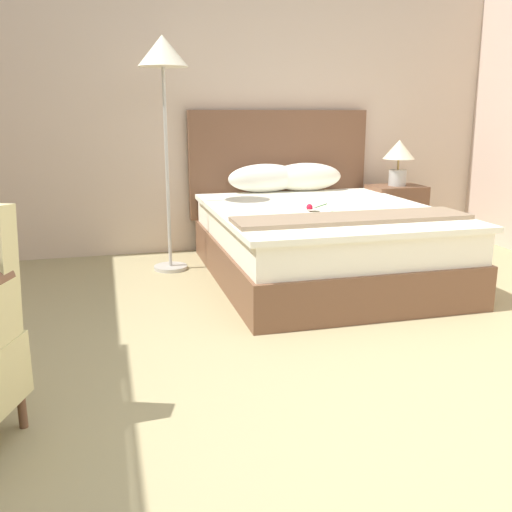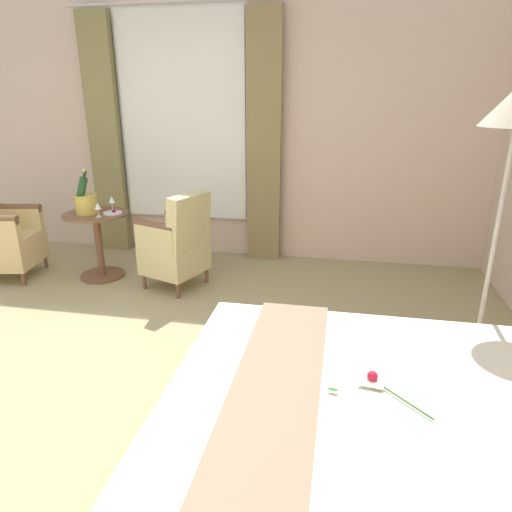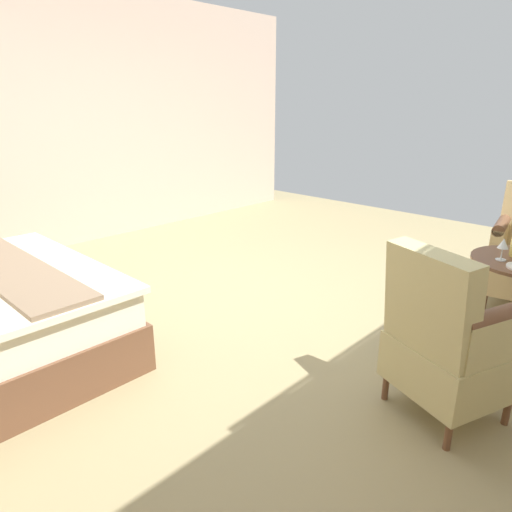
{
  "view_description": "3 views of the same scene",
  "coord_description": "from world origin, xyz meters",
  "px_view_note": "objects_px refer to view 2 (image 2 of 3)",
  "views": [
    {
      "loc": [
        -0.99,
        -1.99,
        1.28
      ],
      "look_at": [
        -0.26,
        0.79,
        0.56
      ],
      "focal_mm": 40.0,
      "sensor_mm": 36.0,
      "label": 1
    },
    {
      "loc": [
        2.28,
        1.77,
        1.79
      ],
      "look_at": [
        -0.83,
        1.18,
        0.67
      ],
      "focal_mm": 32.0,
      "sensor_mm": 36.0,
      "label": 2
    },
    {
      "loc": [
        -2.38,
        2.42,
        1.6
      ],
      "look_at": [
        -0.77,
        0.75,
        0.81
      ],
      "focal_mm": 32.0,
      "sensor_mm": 36.0,
      "label": 3
    }
  ],
  "objects_px": {
    "armchair_facing_bed": "(3,236)",
    "bed": "(433,458)",
    "wine_glass_near_bucket": "(98,207)",
    "wine_glass_near_edge": "(112,201)",
    "side_table_round": "(99,241)",
    "champagne_bucket": "(85,201)",
    "snack_plate": "(113,213)",
    "armchair_by_window": "(177,244)"
  },
  "relations": [
    {
      "from": "snack_plate",
      "to": "armchair_by_window",
      "type": "distance_m",
      "value": 0.76
    },
    {
      "from": "wine_glass_near_edge",
      "to": "wine_glass_near_bucket",
      "type": "bearing_deg",
      "value": -3.97
    },
    {
      "from": "champagne_bucket",
      "to": "wine_glass_near_edge",
      "type": "distance_m",
      "value": 0.25
    },
    {
      "from": "champagne_bucket",
      "to": "wine_glass_near_edge",
      "type": "height_order",
      "value": "champagne_bucket"
    },
    {
      "from": "wine_glass_near_edge",
      "to": "champagne_bucket",
      "type": "bearing_deg",
      "value": -54.23
    },
    {
      "from": "bed",
      "to": "side_table_round",
      "type": "height_order",
      "value": "bed"
    },
    {
      "from": "side_table_round",
      "to": "wine_glass_near_edge",
      "type": "distance_m",
      "value": 0.44
    },
    {
      "from": "wine_glass_near_bucket",
      "to": "wine_glass_near_edge",
      "type": "xyz_separation_m",
      "value": [
        -0.25,
        0.02,
        0.01
      ]
    },
    {
      "from": "armchair_facing_bed",
      "to": "snack_plate",
      "type": "bearing_deg",
      "value": 99.98
    },
    {
      "from": "armchair_facing_bed",
      "to": "bed",
      "type": "bearing_deg",
      "value": 59.94
    },
    {
      "from": "side_table_round",
      "to": "armchair_by_window",
      "type": "relative_size",
      "value": 0.71
    },
    {
      "from": "side_table_round",
      "to": "armchair_by_window",
      "type": "height_order",
      "value": "armchair_by_window"
    },
    {
      "from": "armchair_by_window",
      "to": "armchair_facing_bed",
      "type": "distance_m",
      "value": 1.84
    },
    {
      "from": "wine_glass_near_bucket",
      "to": "armchair_by_window",
      "type": "height_order",
      "value": "armchair_by_window"
    },
    {
      "from": "wine_glass_near_bucket",
      "to": "armchair_by_window",
      "type": "xyz_separation_m",
      "value": [
        -0.02,
        0.78,
        -0.33
      ]
    },
    {
      "from": "side_table_round",
      "to": "wine_glass_near_bucket",
      "type": "distance_m",
      "value": 0.42
    },
    {
      "from": "bed",
      "to": "armchair_facing_bed",
      "type": "height_order",
      "value": "bed"
    },
    {
      "from": "side_table_round",
      "to": "armchair_facing_bed",
      "type": "xyz_separation_m",
      "value": [
        0.17,
        -0.96,
        0.06
      ]
    },
    {
      "from": "snack_plate",
      "to": "champagne_bucket",
      "type": "bearing_deg",
      "value": -79.5
    },
    {
      "from": "snack_plate",
      "to": "armchair_facing_bed",
      "type": "height_order",
      "value": "armchair_facing_bed"
    },
    {
      "from": "armchair_facing_bed",
      "to": "wine_glass_near_edge",
      "type": "bearing_deg",
      "value": 105.41
    },
    {
      "from": "bed",
      "to": "wine_glass_near_edge",
      "type": "relative_size",
      "value": 14.64
    },
    {
      "from": "side_table_round",
      "to": "wine_glass_near_edge",
      "type": "xyz_separation_m",
      "value": [
        -0.12,
        0.12,
        0.4
      ]
    },
    {
      "from": "side_table_round",
      "to": "champagne_bucket",
      "type": "relative_size",
      "value": 1.53
    },
    {
      "from": "bed",
      "to": "champagne_bucket",
      "type": "distance_m",
      "value": 3.79
    },
    {
      "from": "champagne_bucket",
      "to": "wine_glass_near_bucket",
      "type": "bearing_deg",
      "value": 61.51
    },
    {
      "from": "snack_plate",
      "to": "armchair_by_window",
      "type": "relative_size",
      "value": 0.2
    },
    {
      "from": "armchair_by_window",
      "to": "champagne_bucket",
      "type": "bearing_deg",
      "value": -94.91
    },
    {
      "from": "side_table_round",
      "to": "snack_plate",
      "type": "bearing_deg",
      "value": 98.47
    },
    {
      "from": "bed",
      "to": "armchair_facing_bed",
      "type": "relative_size",
      "value": 2.25
    },
    {
      "from": "champagne_bucket",
      "to": "wine_glass_near_bucket",
      "type": "distance_m",
      "value": 0.21
    },
    {
      "from": "snack_plate",
      "to": "bed",
      "type": "bearing_deg",
      "value": 48.07
    },
    {
      "from": "side_table_round",
      "to": "wine_glass_near_edge",
      "type": "relative_size",
      "value": 4.45
    },
    {
      "from": "side_table_round",
      "to": "wine_glass_near_bucket",
      "type": "relative_size",
      "value": 4.92
    },
    {
      "from": "champagne_bucket",
      "to": "snack_plate",
      "type": "height_order",
      "value": "champagne_bucket"
    },
    {
      "from": "wine_glass_near_bucket",
      "to": "snack_plate",
      "type": "bearing_deg",
      "value": 154.91
    },
    {
      "from": "champagne_bucket",
      "to": "armchair_by_window",
      "type": "bearing_deg",
      "value": 85.09
    },
    {
      "from": "wine_glass_near_edge",
      "to": "armchair_by_window",
      "type": "bearing_deg",
      "value": 73.25
    },
    {
      "from": "wine_glass_near_bucket",
      "to": "wine_glass_near_edge",
      "type": "bearing_deg",
      "value": 176.03
    },
    {
      "from": "wine_glass_near_edge",
      "to": "armchair_facing_bed",
      "type": "relative_size",
      "value": 0.15
    },
    {
      "from": "bed",
      "to": "armchair_by_window",
      "type": "distance_m",
      "value": 3.01
    },
    {
      "from": "side_table_round",
      "to": "champagne_bucket",
      "type": "height_order",
      "value": "champagne_bucket"
    }
  ]
}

